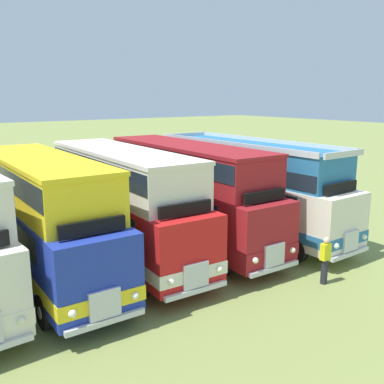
{
  "coord_description": "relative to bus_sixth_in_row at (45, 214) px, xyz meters",
  "views": [
    {
      "loc": [
        -1.17,
        -15.28,
        6.57
      ],
      "look_at": [
        10.34,
        0.95,
        2.19
      ],
      "focal_mm": 41.12,
      "sensor_mm": 36.0,
      "label": 1
    }
  ],
  "objects": [
    {
      "name": "bus_sixth_in_row",
      "position": [
        0.0,
        0.0,
        0.0
      ],
      "size": [
        2.68,
        9.97,
        4.49
      ],
      "color": "#1E339E",
      "rests_on": "ground"
    },
    {
      "name": "bus_seventh_in_row",
      "position": [
        3.24,
        0.34,
        0.0
      ],
      "size": [
        2.87,
        10.4,
        4.49
      ],
      "color": "red",
      "rests_on": "ground"
    },
    {
      "name": "bus_eighth_in_row",
      "position": [
        6.47,
        0.44,
        0.01
      ],
      "size": [
        2.77,
        10.84,
        4.49
      ],
      "color": "maroon",
      "rests_on": "ground"
    },
    {
      "name": "bus_ninth_in_row",
      "position": [
        9.71,
        0.15,
        -0.1
      ],
      "size": [
        2.79,
        11.54,
        4.52
      ],
      "color": "silver",
      "rests_on": "ground"
    },
    {
      "name": "marshal_person",
      "position": [
        7.87,
        -6.03,
        -1.58
      ],
      "size": [
        0.36,
        0.24,
        1.73
      ],
      "color": "#23232D",
      "rests_on": "ground"
    }
  ]
}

